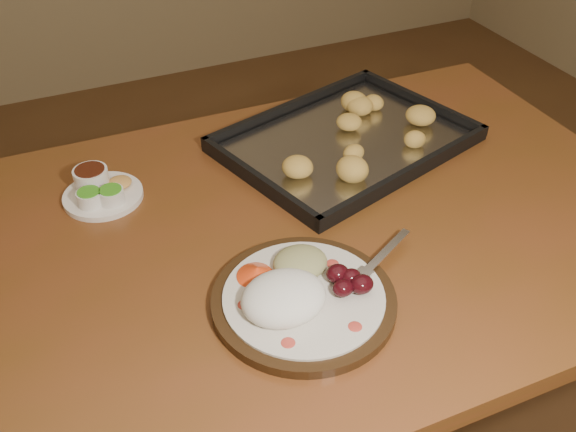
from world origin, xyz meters
name	(u,v)px	position (x,y,z in m)	size (l,w,h in m)	color
ground	(325,358)	(0.00, 0.00, 0.00)	(4.00, 4.00, 0.00)	brown
dining_table	(272,272)	(-0.26, -0.24, 0.65)	(1.51, 0.92, 0.75)	brown
dinner_plate	(299,294)	(-0.29, -0.42, 0.77)	(0.38, 0.29, 0.07)	black
condiment_saucer	(100,190)	(-0.52, -0.01, 0.77)	(0.15, 0.15, 0.05)	white
baking_tray	(346,139)	(0.00, -0.04, 0.77)	(0.58, 0.50, 0.05)	black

